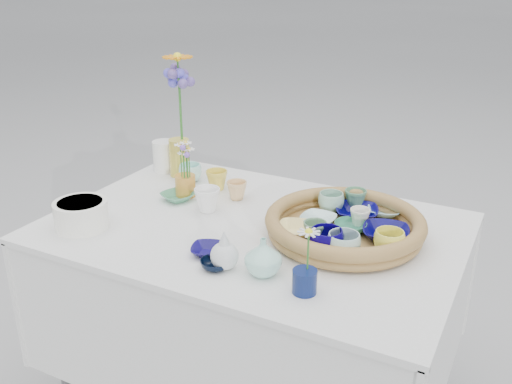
% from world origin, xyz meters
% --- Properties ---
extents(wicker_tray, '(0.47, 0.47, 0.08)m').
position_xyz_m(wicker_tray, '(0.28, 0.05, 0.80)').
color(wicker_tray, brown).
rests_on(wicker_tray, display_table).
extents(tray_ceramic_0, '(0.17, 0.17, 0.03)m').
position_xyz_m(tray_ceramic_0, '(0.28, 0.17, 0.80)').
color(tray_ceramic_0, '#070450').
rests_on(tray_ceramic_0, wicker_tray).
extents(tray_ceramic_1, '(0.16, 0.16, 0.03)m').
position_xyz_m(tray_ceramic_1, '(0.40, 0.07, 0.80)').
color(tray_ceramic_1, '#040147').
rests_on(tray_ceramic_1, wicker_tray).
extents(tray_ceramic_2, '(0.10, 0.10, 0.07)m').
position_xyz_m(tray_ceramic_2, '(0.43, -0.02, 0.82)').
color(tray_ceramic_2, '#F3EA4B').
rests_on(tray_ceramic_2, wicker_tray).
extents(tray_ceramic_3, '(0.10, 0.10, 0.03)m').
position_xyz_m(tray_ceramic_3, '(0.30, 0.06, 0.80)').
color(tray_ceramic_3, '#368162').
rests_on(tray_ceramic_3, wicker_tray).
extents(tray_ceramic_4, '(0.08, 0.08, 0.06)m').
position_xyz_m(tray_ceramic_4, '(0.23, -0.05, 0.81)').
color(tray_ceramic_4, '#628E66').
rests_on(tray_ceramic_4, wicker_tray).
extents(tray_ceramic_5, '(0.11, 0.11, 0.03)m').
position_xyz_m(tray_ceramic_5, '(0.19, 0.07, 0.80)').
color(tray_ceramic_5, silver).
rests_on(tray_ceramic_5, wicker_tray).
extents(tray_ceramic_6, '(0.10, 0.10, 0.07)m').
position_xyz_m(tray_ceramic_6, '(0.19, 0.17, 0.82)').
color(tray_ceramic_6, '#95C5AA').
rests_on(tray_ceramic_6, wicker_tray).
extents(tray_ceramic_7, '(0.08, 0.08, 0.06)m').
position_xyz_m(tray_ceramic_7, '(0.31, 0.11, 0.81)').
color(tray_ceramic_7, white).
rests_on(tray_ceramic_7, wicker_tray).
extents(tray_ceramic_8, '(0.13, 0.13, 0.03)m').
position_xyz_m(tray_ceramic_8, '(0.35, 0.23, 0.80)').
color(tray_ceramic_8, '#9DDBEC').
rests_on(tray_ceramic_8, wicker_tray).
extents(tray_ceramic_9, '(0.10, 0.10, 0.07)m').
position_xyz_m(tray_ceramic_9, '(0.28, -0.10, 0.82)').
color(tray_ceramic_9, '#090051').
rests_on(tray_ceramic_9, wicker_tray).
extents(tray_ceramic_10, '(0.14, 0.14, 0.03)m').
position_xyz_m(tray_ceramic_10, '(0.16, -0.03, 0.80)').
color(tray_ceramic_10, '#F4DC7D').
rests_on(tray_ceramic_10, wicker_tray).
extents(tray_ceramic_11, '(0.10, 0.10, 0.07)m').
position_xyz_m(tray_ceramic_11, '(0.33, -0.10, 0.82)').
color(tray_ceramic_11, '#A8CFC4').
rests_on(tray_ceramic_11, wicker_tray).
extents(tray_ceramic_12, '(0.09, 0.09, 0.07)m').
position_xyz_m(tray_ceramic_12, '(0.25, 0.23, 0.82)').
color(tray_ceramic_12, '#4F8660').
rests_on(tray_ceramic_12, wicker_tray).
extents(loose_ceramic_0, '(0.10, 0.10, 0.07)m').
position_xyz_m(loose_ceramic_0, '(-0.26, 0.21, 0.80)').
color(loose_ceramic_0, yellow).
rests_on(loose_ceramic_0, display_table).
extents(loose_ceramic_1, '(0.09, 0.09, 0.07)m').
position_xyz_m(loose_ceramic_1, '(-0.15, 0.16, 0.80)').
color(loose_ceramic_1, '#EABB79').
rests_on(loose_ceramic_1, display_table).
extents(loose_ceramic_2, '(0.14, 0.14, 0.03)m').
position_xyz_m(loose_ceramic_2, '(-0.32, 0.06, 0.78)').
color(loose_ceramic_2, '#49936B').
rests_on(loose_ceramic_2, display_table).
extents(loose_ceramic_3, '(0.09, 0.09, 0.08)m').
position_xyz_m(loose_ceramic_3, '(-0.18, 0.03, 0.80)').
color(loose_ceramic_3, white).
rests_on(loose_ceramic_3, display_table).
extents(loose_ceramic_4, '(0.13, 0.13, 0.02)m').
position_xyz_m(loose_ceramic_4, '(-0.02, -0.22, 0.78)').
color(loose_ceramic_4, '#0E0850').
rests_on(loose_ceramic_4, display_table).
extents(loose_ceramic_5, '(0.09, 0.09, 0.07)m').
position_xyz_m(loose_ceramic_5, '(-0.39, 0.23, 0.80)').
color(loose_ceramic_5, '#AEEFE3').
rests_on(loose_ceramic_5, display_table).
extents(loose_ceramic_6, '(0.09, 0.09, 0.03)m').
position_xyz_m(loose_ceramic_6, '(0.04, -0.28, 0.78)').
color(loose_ceramic_6, black).
rests_on(loose_ceramic_6, display_table).
extents(fluted_bowl, '(0.19, 0.19, 0.09)m').
position_xyz_m(fluted_bowl, '(-0.46, -0.25, 0.81)').
color(fluted_bowl, white).
rests_on(fluted_bowl, display_table).
extents(bud_vase_paleblue, '(0.08, 0.08, 0.12)m').
position_xyz_m(bud_vase_paleblue, '(0.06, -0.27, 0.82)').
color(bud_vase_paleblue, silver).
rests_on(bud_vase_paleblue, display_table).
extents(bud_vase_seafoam, '(0.11, 0.11, 0.10)m').
position_xyz_m(bud_vase_seafoam, '(0.16, -0.25, 0.82)').
color(bud_vase_seafoam, '#A3E1CE').
rests_on(bud_vase_seafoam, display_table).
extents(bud_vase_cobalt, '(0.08, 0.08, 0.06)m').
position_xyz_m(bud_vase_cobalt, '(0.29, -0.28, 0.80)').
color(bud_vase_cobalt, '#0C1A4D').
rests_on(bud_vase_cobalt, display_table).
extents(single_daisy, '(0.07, 0.07, 0.12)m').
position_xyz_m(single_daisy, '(0.30, -0.27, 0.88)').
color(single_daisy, white).
rests_on(single_daisy, bud_vase_cobalt).
extents(tall_vase_yellow, '(0.10, 0.10, 0.14)m').
position_xyz_m(tall_vase_yellow, '(-0.46, 0.27, 0.84)').
color(tall_vase_yellow, gold).
rests_on(tall_vase_yellow, display_table).
extents(gerbera, '(0.14, 0.14, 0.32)m').
position_xyz_m(gerbera, '(-0.45, 0.27, 1.06)').
color(gerbera, orange).
rests_on(gerbera, tall_vase_yellow).
extents(hydrangea, '(0.11, 0.11, 0.32)m').
position_xyz_m(hydrangea, '(-0.45, 0.28, 1.02)').
color(hydrangea, '#614B9C').
rests_on(hydrangea, tall_vase_yellow).
extents(white_pitcher, '(0.14, 0.11, 0.12)m').
position_xyz_m(white_pitcher, '(-0.54, 0.28, 0.82)').
color(white_pitcher, white).
rests_on(white_pitcher, display_table).
extents(daisy_cup, '(0.08, 0.08, 0.08)m').
position_xyz_m(daisy_cup, '(-0.32, 0.11, 0.80)').
color(daisy_cup, orange).
rests_on(daisy_cup, display_table).
extents(daisy_posy, '(0.09, 0.09, 0.13)m').
position_xyz_m(daisy_posy, '(-0.31, 0.09, 0.91)').
color(daisy_posy, white).
rests_on(daisy_posy, daisy_cup).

